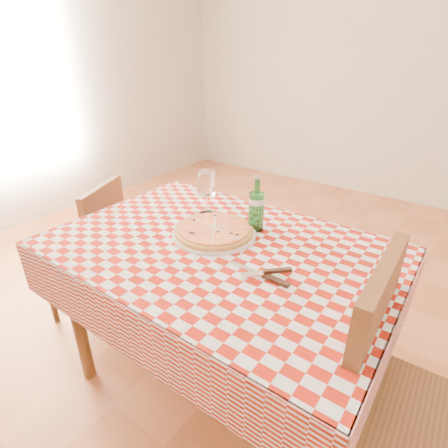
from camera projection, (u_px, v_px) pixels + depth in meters
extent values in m
plane|color=#B06039|center=(220.00, 382.00, 1.67)|extent=(6.00, 6.00, 0.00)
cube|color=beige|center=(413.00, 55.00, 3.23)|extent=(5.00, 0.02, 2.80)
cube|color=brown|center=(219.00, 251.00, 1.35)|extent=(1.20, 0.80, 0.04)
cylinder|color=brown|center=(77.00, 319.00, 1.56)|extent=(0.06, 0.06, 0.71)
cylinder|color=brown|center=(181.00, 255.00, 2.05)|extent=(0.06, 0.06, 0.71)
cylinder|color=brown|center=(370.00, 333.00, 1.48)|extent=(0.06, 0.06, 0.71)
cube|color=#961409|center=(219.00, 246.00, 1.34)|extent=(1.30, 0.90, 0.01)
cube|color=brown|center=(423.00, 428.00, 1.00)|extent=(0.43, 0.43, 0.04)
cylinder|color=brown|center=(362.00, 404.00, 1.33)|extent=(0.04, 0.04, 0.43)
cube|color=brown|center=(370.00, 333.00, 0.99)|extent=(0.05, 0.42, 0.46)
cube|color=brown|center=(85.00, 253.00, 1.99)|extent=(0.48, 0.48, 0.03)
cylinder|color=brown|center=(128.00, 272.00, 2.18)|extent=(0.03, 0.03, 0.38)
cylinder|color=brown|center=(83.00, 266.00, 2.25)|extent=(0.03, 0.03, 0.38)
cylinder|color=brown|center=(101.00, 303.00, 1.91)|extent=(0.03, 0.03, 0.38)
cylinder|color=brown|center=(51.00, 295.00, 1.97)|extent=(0.03, 0.03, 0.38)
cube|color=brown|center=(106.00, 222.00, 1.86)|extent=(0.18, 0.35, 0.40)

